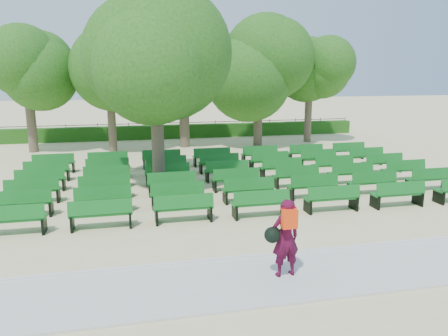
# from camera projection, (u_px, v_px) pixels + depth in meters

# --- Properties ---
(ground) EXTENTS (120.00, 120.00, 0.00)m
(ground) POSITION_uv_depth(u_px,v_px,m) (215.00, 191.00, 16.55)
(ground) COLOR beige
(paving) EXTENTS (30.00, 2.20, 0.06)m
(paving) POSITION_uv_depth(u_px,v_px,m) (283.00, 278.00, 9.49)
(paving) COLOR beige
(paving) RESTS_ON ground
(curb) EXTENTS (30.00, 0.12, 0.10)m
(curb) POSITION_uv_depth(u_px,v_px,m) (267.00, 256.00, 10.58)
(curb) COLOR silver
(curb) RESTS_ON ground
(hedge) EXTENTS (26.00, 0.70, 0.90)m
(hedge) POSITION_uv_depth(u_px,v_px,m) (174.00, 132.00, 29.79)
(hedge) COLOR #205415
(hedge) RESTS_ON ground
(fence) EXTENTS (26.00, 0.10, 1.02)m
(fence) POSITION_uv_depth(u_px,v_px,m) (173.00, 137.00, 30.26)
(fence) COLOR black
(fence) RESTS_ON ground
(tree_line) EXTENTS (21.80, 6.80, 7.04)m
(tree_line) POSITION_uv_depth(u_px,v_px,m) (181.00, 148.00, 26.07)
(tree_line) COLOR #285F19
(tree_line) RESTS_ON ground
(bench_array) EXTENTS (1.78, 0.59, 1.12)m
(bench_array) POSITION_uv_depth(u_px,v_px,m) (231.00, 183.00, 17.36)
(bench_array) COLOR #11641D
(bench_array) RESTS_ON ground
(tree_among) EXTENTS (4.95, 4.95, 6.64)m
(tree_among) POSITION_uv_depth(u_px,v_px,m) (156.00, 73.00, 15.84)
(tree_among) COLOR brown
(tree_among) RESTS_ON ground
(person) EXTENTS (0.83, 0.52, 1.73)m
(person) POSITION_uv_depth(u_px,v_px,m) (285.00, 237.00, 9.34)
(person) COLOR #430922
(person) RESTS_ON ground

